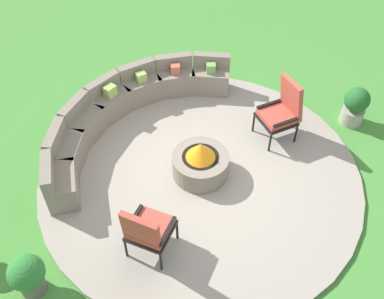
# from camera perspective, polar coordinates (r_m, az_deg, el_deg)

# --- Properties ---
(ground_plane) EXTENTS (24.00, 24.00, 0.00)m
(ground_plane) POSITION_cam_1_polar(r_m,az_deg,el_deg) (7.36, 1.05, -3.26)
(ground_plane) COLOR #478C38
(patio_circle) EXTENTS (5.21, 5.21, 0.06)m
(patio_circle) POSITION_cam_1_polar(r_m,az_deg,el_deg) (7.34, 1.06, -3.10)
(patio_circle) COLOR #9E9384
(patio_circle) RESTS_ON ground_plane
(fire_pit) EXTENTS (0.91, 0.91, 0.66)m
(fire_pit) POSITION_cam_1_polar(r_m,az_deg,el_deg) (7.13, 1.09, -1.63)
(fire_pit) COLOR gray
(fire_pit) RESTS_ON patio_circle
(curved_stone_bench) EXTENTS (4.26, 1.75, 0.73)m
(curved_stone_bench) POSITION_cam_1_polar(r_m,az_deg,el_deg) (8.03, -8.49, 4.90)
(curved_stone_bench) COLOR gray
(curved_stone_bench) RESTS_ON patio_circle
(lounge_chair_front_left) EXTENTS (0.77, 0.76, 1.06)m
(lounge_chair_front_left) POSITION_cam_1_polar(r_m,az_deg,el_deg) (6.01, -5.72, -10.11)
(lounge_chair_front_left) COLOR black
(lounge_chair_front_left) RESTS_ON patio_circle
(lounge_chair_front_right) EXTENTS (0.74, 0.72, 1.15)m
(lounge_chair_front_right) POSITION_cam_1_polar(r_m,az_deg,el_deg) (7.69, 11.42, 4.97)
(lounge_chair_front_right) COLOR black
(lounge_chair_front_right) RESTS_ON patio_circle
(potted_plant_0) EXTENTS (0.48, 0.48, 0.68)m
(potted_plant_0) POSITION_cam_1_polar(r_m,az_deg,el_deg) (6.27, -20.19, -14.75)
(potted_plant_0) COLOR #605B56
(potted_plant_0) RESTS_ON ground_plane
(potted_plant_2) EXTENTS (0.45, 0.45, 0.74)m
(potted_plant_2) POSITION_cam_1_polar(r_m,az_deg,el_deg) (8.51, 20.08, 5.35)
(potted_plant_2) COLOR #A89E8E
(potted_plant_2) RESTS_ON ground_plane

